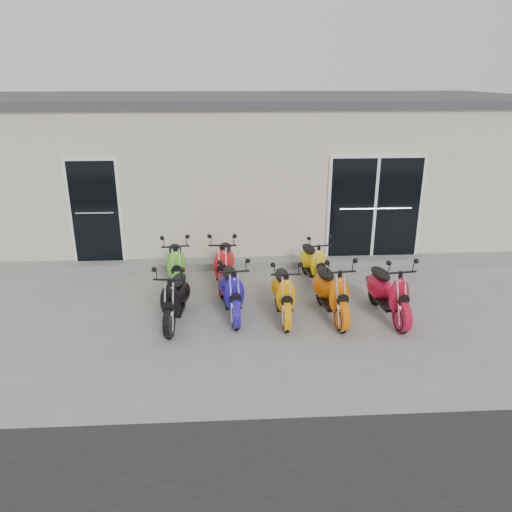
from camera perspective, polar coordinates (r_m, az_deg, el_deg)
The scene contains 14 objects.
ground at distance 8.79m, azimuth 0.23°, elevation -5.95°, with size 80.00×80.00×0.00m, color gray.
building at distance 13.28m, azimuth -1.18°, elevation 10.31°, with size 14.00×6.00×3.20m, color beige.
roof_cap at distance 13.10m, azimuth -1.23°, elevation 17.57°, with size 14.20×6.20×0.16m, color #3F3F42.
front_step at distance 10.61m, azimuth -0.45°, elevation -0.79°, with size 14.00×0.40×0.15m, color gray.
door_left at distance 10.72m, azimuth -17.92°, elevation 5.10°, with size 1.07×0.08×2.22m, color black.
door_right at distance 10.83m, azimuth 13.43°, elevation 5.67°, with size 2.02×0.08×2.22m, color black.
scooter_front_black at distance 8.16m, azimuth -9.26°, elevation -4.00°, with size 0.55×1.52×1.13m, color black, non-canonical shape.
scooter_front_blue at distance 8.31m, azimuth -2.79°, elevation -3.17°, with size 0.57×1.56×1.15m, color #21119C, non-canonical shape.
scooter_front_orange_a at distance 8.26m, azimuth 3.19°, elevation -3.44°, with size 0.56×1.53×1.13m, color orange, non-canonical shape.
scooter_front_orange_b at distance 8.32m, azimuth 8.63°, elevation -3.24°, with size 0.58×1.60×1.18m, color #E35D04, non-canonical shape.
scooter_front_red at distance 8.50m, azimuth 14.94°, elevation -3.21°, with size 0.58×1.60×1.18m, color #B20C28, non-canonical shape.
scooter_back_green at distance 9.52m, azimuth -9.16°, elevation -0.27°, with size 0.58×1.58×1.17m, color #52BD26, non-canonical shape.
scooter_back_red at distance 9.46m, azimuth -3.69°, elevation -0.15°, with size 0.58×1.60×1.18m, color red, non-canonical shape.
scooter_back_yellow at distance 9.68m, azimuth 6.55°, elevation -0.09°, with size 0.53×1.46×1.08m, color yellow, non-canonical shape.
Camera 1 is at (-0.50, -7.88, 3.86)m, focal length 35.00 mm.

